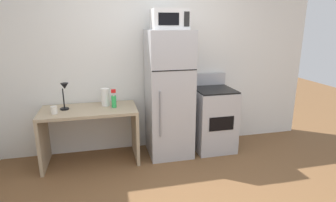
# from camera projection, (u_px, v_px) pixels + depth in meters

# --- Properties ---
(wall_back_white) EXTENTS (5.00, 0.10, 2.60)m
(wall_back_white) POSITION_uv_depth(u_px,v_px,m) (150.00, 61.00, 4.07)
(wall_back_white) COLOR white
(wall_back_white) RESTS_ON ground
(desk) EXTENTS (1.24, 0.62, 0.75)m
(desk) POSITION_uv_depth(u_px,v_px,m) (90.00, 125.00, 3.72)
(desk) COLOR tan
(desk) RESTS_ON ground
(desk_lamp) EXTENTS (0.14, 0.12, 0.35)m
(desk_lamp) POSITION_uv_depth(u_px,v_px,m) (64.00, 92.00, 3.56)
(desk_lamp) COLOR black
(desk_lamp) RESTS_ON desk
(paper_towel_roll) EXTENTS (0.11, 0.11, 0.24)m
(paper_towel_roll) POSITION_uv_depth(u_px,v_px,m) (105.00, 97.00, 3.77)
(paper_towel_roll) COLOR white
(paper_towel_roll) RESTS_ON desk
(spray_bottle) EXTENTS (0.06, 0.06, 0.25)m
(spray_bottle) POSITION_uv_depth(u_px,v_px,m) (114.00, 100.00, 3.70)
(spray_bottle) COLOR green
(spray_bottle) RESTS_ON desk
(coffee_mug) EXTENTS (0.08, 0.08, 0.09)m
(coffee_mug) POSITION_uv_depth(u_px,v_px,m) (54.00, 110.00, 3.45)
(coffee_mug) COLOR white
(coffee_mug) RESTS_ON desk
(refrigerator) EXTENTS (0.59, 0.63, 1.76)m
(refrigerator) POSITION_uv_depth(u_px,v_px,m) (169.00, 95.00, 3.88)
(refrigerator) COLOR #B7B7BC
(refrigerator) RESTS_ON ground
(microwave) EXTENTS (0.46, 0.35, 0.26)m
(microwave) POSITION_uv_depth(u_px,v_px,m) (169.00, 19.00, 3.58)
(microwave) COLOR silver
(microwave) RESTS_ON refrigerator
(oven_range) EXTENTS (0.57, 0.61, 1.10)m
(oven_range) POSITION_uv_depth(u_px,v_px,m) (213.00, 119.00, 4.14)
(oven_range) COLOR #B7B7BC
(oven_range) RESTS_ON ground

